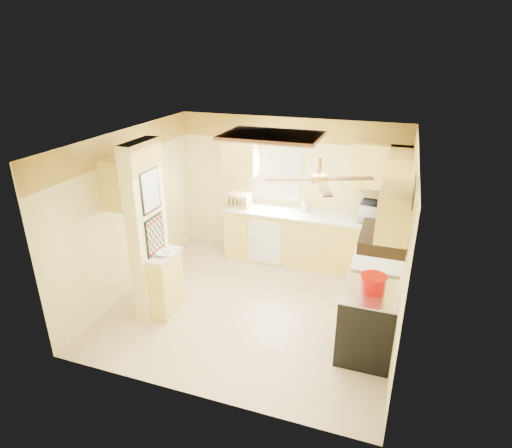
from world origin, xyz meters
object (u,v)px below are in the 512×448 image
at_px(bowl, 163,254).
at_px(kettle, 381,249).
at_px(microwave, 378,213).
at_px(dutch_oven, 373,283).
at_px(stove, 366,322).

distance_m(bowl, kettle, 2.99).
bearing_deg(microwave, dutch_oven, 98.41).
height_order(stove, bowl, bowl).
xyz_separation_m(microwave, bowl, (-2.69, -2.20, -0.14)).
bearing_deg(dutch_oven, microwave, 92.88).
xyz_separation_m(bowl, dutch_oven, (2.80, 0.04, 0.06)).
relative_size(stove, microwave, 1.58).
bearing_deg(stove, bowl, -179.16).
bearing_deg(kettle, bowl, -160.93).
height_order(microwave, bowl, microwave).
bearing_deg(dutch_oven, stove, -175.32).
distance_m(microwave, bowl, 3.48).
xyz_separation_m(stove, dutch_oven, (0.02, 0.00, 0.56)).
bearing_deg(kettle, stove, -92.60).
xyz_separation_m(microwave, dutch_oven, (0.11, -2.16, -0.08)).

